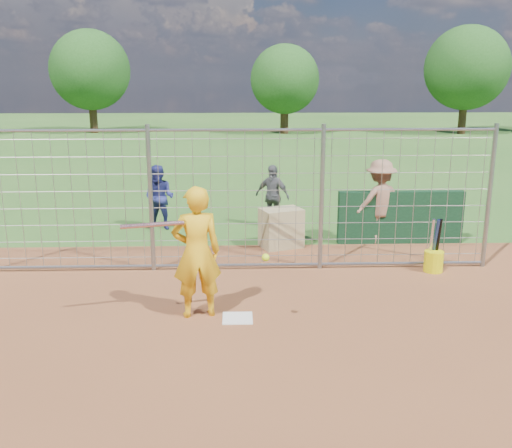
{
  "coord_description": "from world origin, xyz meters",
  "views": [
    {
      "loc": [
        0.0,
        -7.79,
        3.35
      ],
      "look_at": [
        0.3,
        0.8,
        1.15
      ],
      "focal_mm": 40.0,
      "sensor_mm": 36.0,
      "label": 1
    }
  ],
  "objects_px": {
    "bystander_b": "(272,196)",
    "equipment_bin": "(281,228)",
    "batter": "(197,252)",
    "bucket_with_bats": "(434,258)",
    "bystander_c": "(380,202)",
    "bystander_a": "(159,198)"
  },
  "relations": [
    {
      "from": "batter",
      "to": "bucket_with_bats",
      "type": "distance_m",
      "value": 4.51
    },
    {
      "from": "bystander_b",
      "to": "bystander_c",
      "type": "relative_size",
      "value": 0.83
    },
    {
      "from": "batter",
      "to": "bucket_with_bats",
      "type": "xyz_separation_m",
      "value": [
        4.07,
        1.81,
        -0.71
      ]
    },
    {
      "from": "bystander_b",
      "to": "equipment_bin",
      "type": "xyz_separation_m",
      "value": [
        0.08,
        -1.65,
        -0.33
      ]
    },
    {
      "from": "batter",
      "to": "bucket_with_bats",
      "type": "relative_size",
      "value": 1.97
    },
    {
      "from": "batter",
      "to": "bystander_b",
      "type": "distance_m",
      "value": 5.27
    },
    {
      "from": "batter",
      "to": "bystander_a",
      "type": "xyz_separation_m",
      "value": [
        -1.17,
        4.95,
        -0.22
      ]
    },
    {
      "from": "bystander_c",
      "to": "equipment_bin",
      "type": "bearing_deg",
      "value": -8.06
    },
    {
      "from": "bucket_with_bats",
      "to": "bystander_a",
      "type": "bearing_deg",
      "value": 149.1
    },
    {
      "from": "bystander_c",
      "to": "equipment_bin",
      "type": "xyz_separation_m",
      "value": [
        -2.07,
        -0.28,
        -0.47
      ]
    },
    {
      "from": "bucket_with_bats",
      "to": "bystander_c",
      "type": "bearing_deg",
      "value": 105.59
    },
    {
      "from": "bystander_c",
      "to": "equipment_bin",
      "type": "height_order",
      "value": "bystander_c"
    },
    {
      "from": "bystander_b",
      "to": "bucket_with_bats",
      "type": "relative_size",
      "value": 1.49
    },
    {
      "from": "bystander_b",
      "to": "equipment_bin",
      "type": "bearing_deg",
      "value": -55.79
    },
    {
      "from": "bystander_a",
      "to": "bucket_with_bats",
      "type": "xyz_separation_m",
      "value": [
        5.24,
        -3.14,
        -0.49
      ]
    },
    {
      "from": "bystander_a",
      "to": "bystander_b",
      "type": "relative_size",
      "value": 1.01
    },
    {
      "from": "bystander_c",
      "to": "equipment_bin",
      "type": "distance_m",
      "value": 2.14
    },
    {
      "from": "batter",
      "to": "bystander_c",
      "type": "distance_m",
      "value": 5.13
    },
    {
      "from": "bystander_b",
      "to": "bucket_with_bats",
      "type": "xyz_separation_m",
      "value": [
        2.68,
        -3.27,
        -0.48
      ]
    },
    {
      "from": "batter",
      "to": "equipment_bin",
      "type": "bearing_deg",
      "value": -125.09
    },
    {
      "from": "bystander_b",
      "to": "bucket_with_bats",
      "type": "height_order",
      "value": "bystander_b"
    },
    {
      "from": "equipment_bin",
      "to": "bystander_b",
      "type": "bearing_deg",
      "value": 72.2
    }
  ]
}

